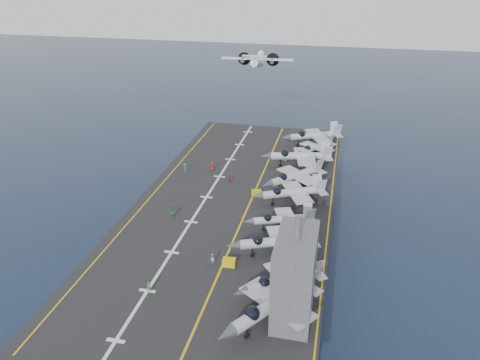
% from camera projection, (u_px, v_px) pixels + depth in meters
% --- Properties ---
extents(ground, '(500.00, 500.00, 0.00)m').
position_uv_depth(ground, '(236.00, 245.00, 97.07)').
color(ground, '#142135').
rests_on(ground, ground).
extents(hull, '(36.00, 90.00, 10.00)m').
position_uv_depth(hull, '(236.00, 224.00, 94.92)').
color(hull, '#56595E').
rests_on(hull, ground).
extents(flight_deck, '(38.00, 92.00, 0.40)m').
position_uv_depth(flight_deck, '(236.00, 201.00, 92.69)').
color(flight_deck, black).
rests_on(flight_deck, hull).
extents(foul_line, '(0.35, 90.00, 0.02)m').
position_uv_depth(foul_line, '(250.00, 202.00, 92.00)').
color(foul_line, gold).
rests_on(foul_line, flight_deck).
extents(landing_centerline, '(0.50, 90.00, 0.02)m').
position_uv_depth(landing_centerline, '(206.00, 197.00, 93.80)').
color(landing_centerline, silver).
rests_on(landing_centerline, flight_deck).
extents(deck_edge_port, '(0.25, 90.00, 0.02)m').
position_uv_depth(deck_edge_port, '(155.00, 192.00, 96.00)').
color(deck_edge_port, gold).
rests_on(deck_edge_port, flight_deck).
extents(deck_edge_stbd, '(0.25, 90.00, 0.02)m').
position_uv_depth(deck_edge_stbd, '(330.00, 210.00, 88.90)').
color(deck_edge_stbd, gold).
rests_on(deck_edge_stbd, flight_deck).
extents(island_superstructure, '(5.00, 10.00, 15.00)m').
position_uv_depth(island_superstructure, '(295.00, 267.00, 59.96)').
color(island_superstructure, '#56595E').
rests_on(island_superstructure, flight_deck).
extents(fighter_jet_0, '(18.39, 19.75, 5.71)m').
position_uv_depth(fighter_jet_0, '(273.00, 303.00, 60.64)').
color(fighter_jet_0, '#959FA5').
rests_on(fighter_jet_0, flight_deck).
extents(fighter_jet_1, '(16.53, 15.71, 4.79)m').
position_uv_depth(fighter_jet_1, '(283.00, 279.00, 66.02)').
color(fighter_jet_1, '#9299A2').
rests_on(fighter_jet_1, flight_deck).
extents(fighter_jet_2, '(17.34, 14.58, 5.12)m').
position_uv_depth(fighter_jet_2, '(278.00, 241.00, 74.63)').
color(fighter_jet_2, '#949BA5').
rests_on(fighter_jet_2, flight_deck).
extents(fighter_jet_3, '(14.86, 12.39, 4.41)m').
position_uv_depth(fighter_jet_3, '(283.00, 218.00, 81.73)').
color(fighter_jet_3, gray).
rests_on(fighter_jet_3, flight_deck).
extents(fighter_jet_4, '(17.48, 15.19, 5.10)m').
position_uv_depth(fighter_jet_4, '(293.00, 192.00, 90.42)').
color(fighter_jet_4, '#A0AAB2').
rests_on(fighter_jet_4, flight_deck).
extents(fighter_jet_5, '(17.91, 18.25, 5.33)m').
position_uv_depth(fighter_jet_5, '(295.00, 175.00, 96.99)').
color(fighter_jet_5, '#929AA1').
rests_on(fighter_jet_5, flight_deck).
extents(fighter_jet_6, '(18.24, 14.19, 5.64)m').
position_uv_depth(fighter_jet_6, '(301.00, 155.00, 106.37)').
color(fighter_jet_6, '#8E989E').
rests_on(fighter_jet_6, flight_deck).
extents(fighter_jet_7, '(14.66, 15.80, 4.56)m').
position_uv_depth(fighter_jet_7, '(315.00, 147.00, 112.52)').
color(fighter_jet_7, '#9FA8AF').
rests_on(fighter_jet_7, flight_deck).
extents(fighter_jet_8, '(18.67, 16.15, 5.45)m').
position_uv_depth(fighter_jet_8, '(315.00, 135.00, 118.98)').
color(fighter_jet_8, gray).
rests_on(fighter_jet_8, flight_deck).
extents(tow_cart_a, '(2.09, 1.43, 1.21)m').
position_uv_depth(tow_cart_a, '(229.00, 262.00, 72.66)').
color(tow_cart_a, gold).
rests_on(tow_cart_a, flight_deck).
extents(tow_cart_b, '(2.26, 1.76, 1.19)m').
position_uv_depth(tow_cart_b, '(256.00, 193.00, 94.17)').
color(tow_cart_b, '#C99B0D').
rests_on(tow_cart_b, flight_deck).
extents(tow_cart_c, '(2.24, 1.72, 1.20)m').
position_uv_depth(tow_cart_c, '(283.00, 157.00, 111.31)').
color(tow_cart_c, gold).
rests_on(tow_cart_c, flight_deck).
extents(crew_2, '(1.35, 1.30, 1.88)m').
position_uv_depth(crew_2, '(173.00, 213.00, 86.14)').
color(crew_2, '#217D2C').
rests_on(crew_2, flight_deck).
extents(crew_3, '(0.84, 1.24, 2.02)m').
position_uv_depth(crew_3, '(185.00, 168.00, 104.45)').
color(crew_3, '#268C33').
rests_on(crew_3, flight_deck).
extents(crew_4, '(1.14, 1.36, 1.93)m').
position_uv_depth(crew_4, '(230.00, 179.00, 99.23)').
color(crew_4, '#AE1F28').
rests_on(crew_4, flight_deck).
extents(crew_5, '(0.95, 1.28, 1.96)m').
position_uv_depth(crew_5, '(212.00, 166.00, 105.45)').
color(crew_5, '#B21919').
rests_on(crew_5, flight_deck).
extents(crew_6, '(1.21, 1.01, 1.72)m').
position_uv_depth(crew_6, '(149.00, 287.00, 66.82)').
color(crew_6, '#26843A').
rests_on(crew_6, flight_deck).
extents(crew_7, '(1.17, 1.29, 1.80)m').
position_uv_depth(crew_7, '(212.00, 259.00, 73.01)').
color(crew_7, silver).
rests_on(crew_7, flight_deck).
extents(transport_plane, '(22.03, 15.54, 5.05)m').
position_uv_depth(transport_plane, '(257.00, 63.00, 139.19)').
color(transport_plane, white).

